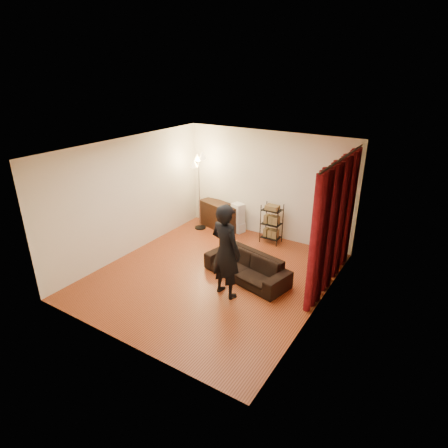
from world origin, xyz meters
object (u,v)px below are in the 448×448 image
Objects in this scene: floor_lamp at (199,193)px; media_cabinet at (219,216)px; sofa at (247,267)px; wire_shelf at (271,224)px; storage_boxes at (238,218)px; person at (226,251)px.

media_cabinet is at bearing 36.51° from floor_lamp.
media_cabinet reaches higher than sofa.
wire_shelf is at bearing 113.01° from sofa.
media_cabinet is 1.61m from wire_shelf.
storage_boxes is at bearing 137.63° from sofa.
media_cabinet is 1.51× the size of storage_boxes.
person is at bearing -62.56° from wire_shelf.
person is 2.63m from wire_shelf.
wire_shelf is at bearing -71.35° from person.
floor_lamp is (-2.29, 2.35, 0.09)m from person.
sofa is at bearing -29.08° from media_cabinet.
media_cabinet is 0.84m from floor_lamp.
person is at bearing -38.91° from media_cabinet.
floor_lamp is at bearing -127.45° from media_cabinet.
floor_lamp is (-0.42, -0.31, 0.66)m from media_cabinet.
sofa is 0.91× the size of floor_lamp.
person is at bearing -45.80° from floor_lamp.
floor_lamp is at bearing -152.14° from wire_shelf.
media_cabinet is at bearing -176.84° from storage_boxes.
floor_lamp is at bearing -33.18° from person.
person is 0.92× the size of floor_lamp.
storage_boxes is at bearing -51.58° from person.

